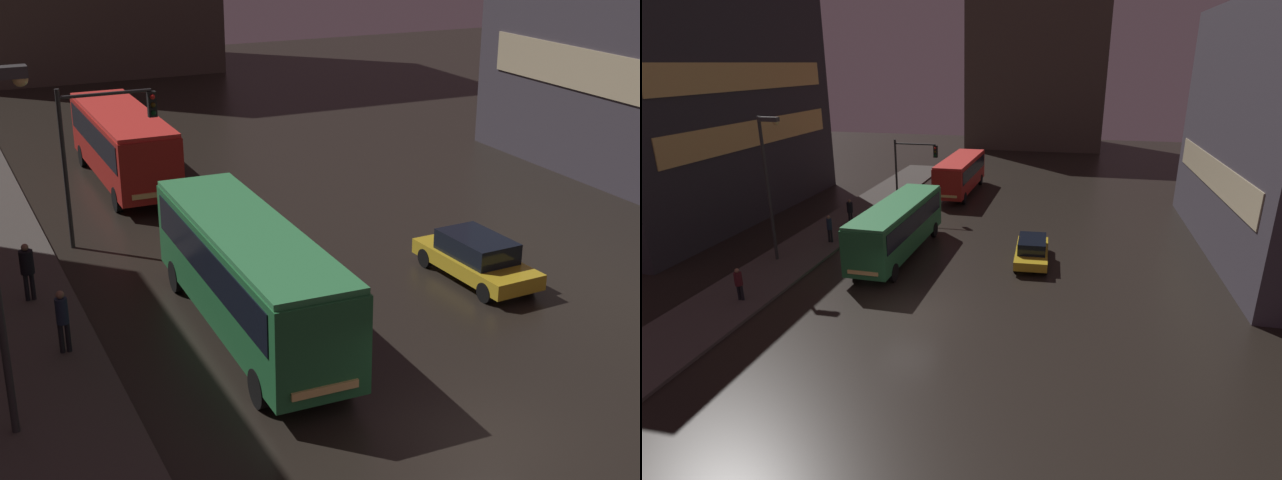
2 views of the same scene
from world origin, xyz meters
The scene contains 12 objects.
ground_plane centered at (0.00, 0.00, 0.00)m, with size 120.00×120.00×0.00m, color black.
sidewalk_left centered at (-9.00, 10.00, 0.07)m, with size 4.00×48.00×0.15m.
building_left_tower centered at (-20.19, 12.59, 8.15)m, with size 10.07×22.43×16.29m.
building_far_backdrop centered at (1.42, 53.15, 11.21)m, with size 18.07×12.00×22.41m.
bus_near centered at (-2.98, 7.34, 2.01)m, with size 2.69×10.44×3.26m.
bus_far centered at (-2.68, 23.19, 1.97)m, with size 2.64×10.04×3.19m.
car_taxi centered at (5.06, 7.94, 0.75)m, with size 2.09×4.70×1.47m.
pedestrian_near centered at (-8.39, -0.51, 1.13)m, with size 0.39×0.39×1.66m.
pedestrian_mid centered at (-8.30, 12.05, 1.26)m, with size 0.59×0.59×1.82m.
pedestrian_far centered at (-7.95, 8.17, 1.19)m, with size 0.40×0.40×1.79m.
traffic_light_main centered at (-5.01, 16.35, 3.87)m, with size 3.42×0.35×5.66m.
street_lamp_sidewalk centered at (-9.47, 4.75, 5.57)m, with size 1.25×0.36×8.28m.
Camera 2 is at (7.00, -19.73, 11.15)m, focal length 28.00 mm.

